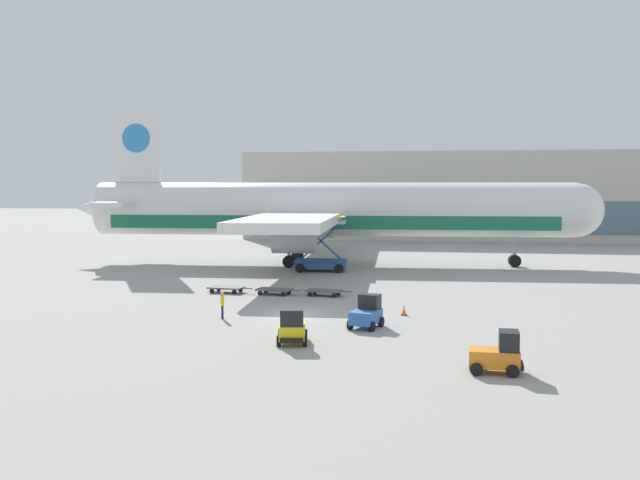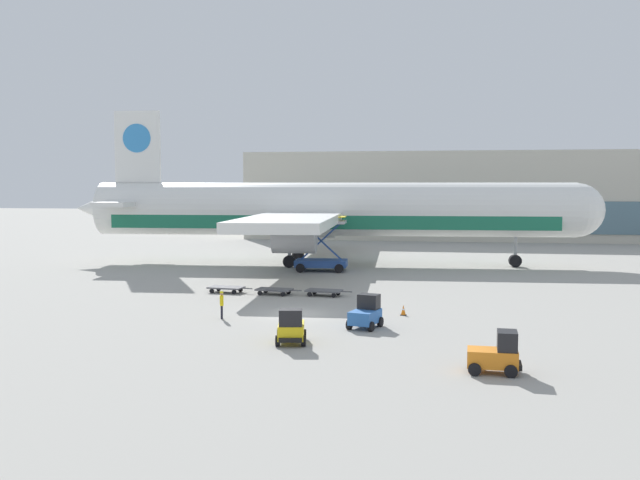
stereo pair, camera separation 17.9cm
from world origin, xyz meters
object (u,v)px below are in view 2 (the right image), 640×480
at_px(baggage_tug_foreground, 496,354).
at_px(baggage_dolly_second, 274,290).
at_px(airplane_main, 324,212).
at_px(scissor_lift_loader, 321,250).
at_px(baggage_tug_mid, 291,328).
at_px(baggage_dolly_third, 324,291).
at_px(baggage_tug_far, 366,313).
at_px(ground_crew_near, 222,302).
at_px(baggage_dolly_lead, 226,288).
at_px(traffic_cone_near, 403,310).

xyz_separation_m(baggage_tug_foreground, baggage_dolly_second, (-15.62, 21.45, -0.49)).
xyz_separation_m(airplane_main, scissor_lift_loader, (0.66, -5.92, -3.72)).
height_order(baggage_tug_mid, baggage_dolly_third, baggage_tug_mid).
bearing_deg(airplane_main, baggage_dolly_third, -83.96).
xyz_separation_m(scissor_lift_loader, baggage_tug_far, (7.47, -28.03, -1.24)).
relative_size(scissor_lift_loader, baggage_dolly_second, 1.48).
height_order(baggage_tug_foreground, ground_crew_near, baggage_tug_foreground).
xyz_separation_m(baggage_tug_far, baggage_dolly_lead, (-12.67, 12.30, -0.49)).
relative_size(baggage_tug_far, ground_crew_near, 1.48).
bearing_deg(airplane_main, scissor_lift_loader, -86.84).
bearing_deg(baggage_tug_mid, baggage_tug_far, 135.19).
bearing_deg(airplane_main, baggage_dolly_second, -94.30).
distance_m(baggage_dolly_third, ground_crew_near, 11.82).
xyz_separation_m(baggage_dolly_lead, ground_crew_near, (3.08, -11.04, 0.71)).
bearing_deg(baggage_tug_foreground, baggage_dolly_second, 128.64).
relative_size(baggage_tug_foreground, baggage_dolly_lead, 0.67).
height_order(baggage_tug_far, traffic_cone_near, baggage_tug_far).
xyz_separation_m(baggage_tug_foreground, ground_crew_near, (-16.66, 10.84, 0.22)).
height_order(airplane_main, traffic_cone_near, airplane_main).
height_order(scissor_lift_loader, baggage_tug_mid, scissor_lift_loader).
bearing_deg(scissor_lift_loader, ground_crew_near, -97.73).
bearing_deg(baggage_tug_far, baggage_dolly_second, 51.08).
bearing_deg(baggage_dolly_second, baggage_dolly_third, 8.41).
bearing_deg(ground_crew_near, baggage_tug_far, -118.59).
height_order(baggage_dolly_second, ground_crew_near, ground_crew_near).
xyz_separation_m(airplane_main, baggage_tug_mid, (4.51, -39.10, -4.96)).
distance_m(baggage_dolly_third, traffic_cone_near, 9.89).
distance_m(airplane_main, ground_crew_near, 33.06).
bearing_deg(baggage_dolly_third, baggage_dolly_second, -171.59).
bearing_deg(baggage_tug_foreground, baggage_tug_far, 128.99).
bearing_deg(baggage_dolly_lead, baggage_tug_foreground, -40.31).
relative_size(baggage_dolly_lead, traffic_cone_near, 5.34).
relative_size(baggage_tug_mid, baggage_tug_far, 0.97).
distance_m(baggage_tug_mid, baggage_dolly_lead, 19.66).
bearing_deg(traffic_cone_near, scissor_lift_loader, 112.08).
bearing_deg(baggage_tug_foreground, ground_crew_near, 149.52).
bearing_deg(scissor_lift_loader, baggage_tug_far, -78.27).
bearing_deg(airplane_main, baggage_tug_mid, -86.61).
xyz_separation_m(baggage_tug_far, traffic_cone_near, (2.05, 4.55, -0.53)).
xyz_separation_m(scissor_lift_loader, ground_crew_near, (-2.12, -26.77, -1.02)).
xyz_separation_m(airplane_main, baggage_dolly_second, (-0.42, -22.09, -5.45)).
distance_m(airplane_main, baggage_dolly_lead, 22.78).
height_order(airplane_main, baggage_dolly_third, airplane_main).
bearing_deg(baggage_tug_foreground, traffic_cone_near, 112.12).
bearing_deg(baggage_tug_mid, baggage_dolly_third, 173.40).
height_order(baggage_dolly_lead, ground_crew_near, ground_crew_near).
distance_m(baggage_tug_mid, traffic_cone_near, 11.24).
distance_m(scissor_lift_loader, baggage_dolly_third, 16.46).
bearing_deg(baggage_dolly_lead, baggage_tug_mid, -54.94).
distance_m(scissor_lift_loader, baggage_tug_foreground, 40.34).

